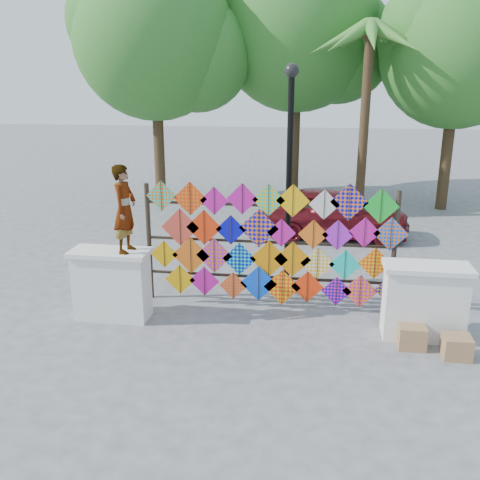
# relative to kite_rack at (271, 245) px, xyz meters

# --- Properties ---
(ground) EXTENTS (80.00, 80.00, 0.00)m
(ground) POSITION_rel_kite_rack_xyz_m (-0.07, -0.72, -1.22)
(ground) COLOR gray
(ground) RESTS_ON ground
(parapet_left) EXTENTS (1.40, 0.65, 1.28)m
(parapet_left) POSITION_rel_kite_rack_xyz_m (-2.77, -0.92, -0.57)
(parapet_left) COLOR white
(parapet_left) RESTS_ON ground
(parapet_right) EXTENTS (1.40, 0.65, 1.28)m
(parapet_right) POSITION_rel_kite_rack_xyz_m (2.63, -0.92, -0.57)
(parapet_right) COLOR white
(parapet_right) RESTS_ON ground
(kite_rack) EXTENTS (4.90, 0.24, 2.41)m
(kite_rack) POSITION_rel_kite_rack_xyz_m (0.00, 0.00, 0.00)
(kite_rack) COLOR black
(kite_rack) RESTS_ON ground
(tree_west) EXTENTS (5.85, 5.20, 8.01)m
(tree_west) POSITION_rel_kite_rack_xyz_m (-4.47, 8.30, 4.16)
(tree_west) COLOR #48341E
(tree_west) RESTS_ON ground
(tree_mid) EXTENTS (6.30, 5.60, 8.61)m
(tree_mid) POSITION_rel_kite_rack_xyz_m (0.04, 10.30, 4.56)
(tree_mid) COLOR #48341E
(tree_mid) RESTS_ON ground
(tree_east) EXTENTS (5.40, 4.80, 7.42)m
(tree_east) POSITION_rel_kite_rack_xyz_m (5.02, 8.80, 3.77)
(tree_east) COLOR #48341E
(tree_east) RESTS_ON ground
(palm_tree) EXTENTS (3.62, 3.62, 5.83)m
(palm_tree) POSITION_rel_kite_rack_xyz_m (2.13, 7.28, 3.74)
(palm_tree) COLOR #48341E
(palm_tree) RESTS_ON ground
(vendor_woman) EXTENTS (0.41, 0.58, 1.52)m
(vendor_woman) POSITION_rel_kite_rack_xyz_m (-2.44, -0.92, 0.83)
(vendor_woman) COLOR #99999E
(vendor_woman) RESTS_ON parapet_left
(sedan) EXTENTS (4.03, 1.70, 1.36)m
(sedan) POSITION_rel_kite_rack_xyz_m (1.29, 4.90, -0.54)
(sedan) COLOR #5F1016
(sedan) RESTS_ON ground
(lamppost) EXTENTS (0.28, 0.28, 4.46)m
(lamppost) POSITION_rel_kite_rack_xyz_m (0.23, 1.28, 1.47)
(lamppost) COLOR black
(lamppost) RESTS_ON ground
(cardboard_box_near) EXTENTS (0.43, 0.38, 0.38)m
(cardboard_box_near) POSITION_rel_kite_rack_xyz_m (2.41, -1.32, -1.03)
(cardboard_box_near) COLOR #A77751
(cardboard_box_near) RESTS_ON ground
(cardboard_box_far) EXTENTS (0.42, 0.39, 0.36)m
(cardboard_box_far) POSITION_rel_kite_rack_xyz_m (3.05, -1.56, -1.04)
(cardboard_box_far) COLOR #A77751
(cardboard_box_far) RESTS_ON ground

